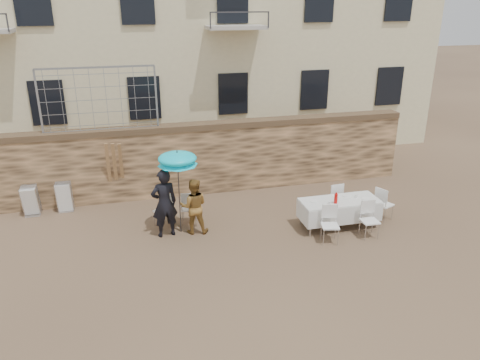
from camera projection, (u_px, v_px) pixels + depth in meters
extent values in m
plane|color=brown|center=(247.00, 274.00, 10.50)|extent=(80.00, 80.00, 0.00)
cube|color=olive|center=(206.00, 158.00, 14.61)|extent=(13.00, 0.50, 2.20)
imported|color=black|center=(164.00, 203.00, 11.89)|extent=(0.73, 0.55, 1.82)
imported|color=#C2883B|center=(194.00, 206.00, 12.12)|extent=(0.82, 0.69, 1.49)
cylinder|color=#3F3F44|center=(179.00, 199.00, 12.06)|extent=(0.03, 0.03, 1.88)
cone|color=#09CCE5|center=(177.00, 161.00, 11.68)|extent=(1.02, 1.02, 0.22)
cube|color=silver|center=(340.00, 201.00, 12.42)|extent=(2.10, 0.85, 0.05)
cylinder|color=silver|center=(311.00, 223.00, 12.03)|extent=(0.04, 0.04, 0.74)
cylinder|color=silver|center=(377.00, 215.00, 12.47)|extent=(0.04, 0.04, 0.74)
cylinder|color=silver|center=(301.00, 212.00, 12.66)|extent=(0.04, 0.04, 0.74)
cylinder|color=silver|center=(365.00, 205.00, 13.09)|extent=(0.04, 0.04, 0.74)
cylinder|color=red|center=(336.00, 199.00, 12.19)|extent=(0.09, 0.09, 0.26)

